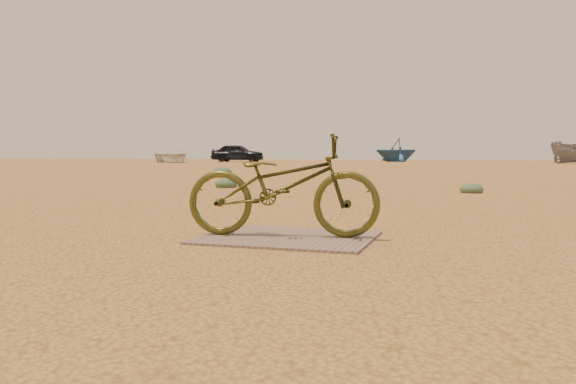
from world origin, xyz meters
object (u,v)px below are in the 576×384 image
(plywood_board, at_px, (288,237))
(boat_far_left, at_px, (396,150))
(boat_near_left, at_px, (170,155))
(bicycle, at_px, (283,185))
(car, at_px, (238,153))

(plywood_board, relative_size, boat_far_left, 0.39)
(boat_near_left, bearing_deg, plywood_board, -100.48)
(bicycle, xyz_separation_m, boat_near_left, (-22.09, 36.16, 0.08))
(boat_near_left, height_order, boat_far_left, boat_far_left)
(car, distance_m, boat_far_left, 14.03)
(boat_far_left, bearing_deg, plywood_board, -32.42)
(car, bearing_deg, boat_far_left, -77.99)
(car, height_order, boat_far_left, boat_far_left)
(car, relative_size, boat_far_left, 1.15)
(boat_near_left, bearing_deg, boat_far_left, -13.77)
(boat_near_left, xyz_separation_m, boat_far_left, (17.30, 9.27, 0.48))
(boat_far_left, bearing_deg, bicycle, -32.49)
(plywood_board, height_order, bicycle, bicycle)
(car, bearing_deg, bicycle, -163.15)
(boat_far_left, bearing_deg, boat_near_left, -100.33)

